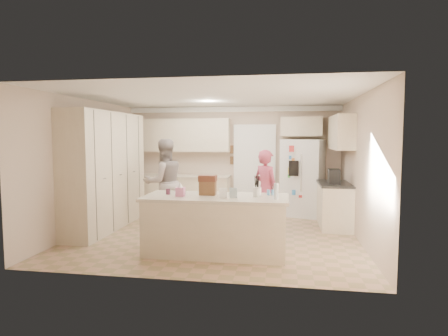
% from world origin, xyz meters
% --- Properties ---
extents(floor, '(5.20, 4.60, 0.02)m').
position_xyz_m(floor, '(0.00, 0.00, -0.01)').
color(floor, '#A57F65').
rests_on(floor, ground).
extents(ceiling, '(5.20, 4.60, 0.02)m').
position_xyz_m(ceiling, '(0.00, 0.00, 2.61)').
color(ceiling, white).
rests_on(ceiling, wall_back).
extents(wall_back, '(5.20, 0.02, 2.60)m').
position_xyz_m(wall_back, '(0.00, 2.31, 1.30)').
color(wall_back, beige).
rests_on(wall_back, ground).
extents(wall_front, '(5.20, 0.02, 2.60)m').
position_xyz_m(wall_front, '(0.00, -2.31, 1.30)').
color(wall_front, beige).
rests_on(wall_front, ground).
extents(wall_left, '(0.02, 4.60, 2.60)m').
position_xyz_m(wall_left, '(-2.61, 0.00, 1.30)').
color(wall_left, beige).
rests_on(wall_left, ground).
extents(wall_right, '(0.02, 4.60, 2.60)m').
position_xyz_m(wall_right, '(2.61, 0.00, 1.30)').
color(wall_right, beige).
rests_on(wall_right, ground).
extents(crown_back, '(5.20, 0.08, 0.12)m').
position_xyz_m(crown_back, '(0.00, 2.26, 2.53)').
color(crown_back, white).
rests_on(crown_back, wall_back).
extents(pantry_bank, '(0.60, 2.60, 2.35)m').
position_xyz_m(pantry_bank, '(-2.30, 0.20, 1.18)').
color(pantry_bank, beige).
rests_on(pantry_bank, floor).
extents(back_base_cab, '(2.20, 0.60, 0.88)m').
position_xyz_m(back_base_cab, '(-1.15, 2.00, 0.44)').
color(back_base_cab, beige).
rests_on(back_base_cab, floor).
extents(back_countertop, '(2.24, 0.63, 0.04)m').
position_xyz_m(back_countertop, '(-1.15, 1.99, 0.90)').
color(back_countertop, beige).
rests_on(back_countertop, back_base_cab).
extents(back_upper_cab, '(2.20, 0.35, 0.80)m').
position_xyz_m(back_upper_cab, '(-1.15, 2.12, 1.90)').
color(back_upper_cab, beige).
rests_on(back_upper_cab, wall_back).
extents(doorway_opening, '(0.90, 0.06, 2.10)m').
position_xyz_m(doorway_opening, '(0.55, 2.28, 1.05)').
color(doorway_opening, black).
rests_on(doorway_opening, floor).
extents(doorway_casing, '(1.02, 0.03, 2.22)m').
position_xyz_m(doorway_casing, '(0.55, 2.24, 1.05)').
color(doorway_casing, white).
rests_on(doorway_casing, floor).
extents(wall_frame_upper, '(0.15, 0.02, 0.20)m').
position_xyz_m(wall_frame_upper, '(0.02, 2.27, 1.55)').
color(wall_frame_upper, brown).
rests_on(wall_frame_upper, wall_back).
extents(wall_frame_lower, '(0.15, 0.02, 0.20)m').
position_xyz_m(wall_frame_lower, '(0.02, 2.27, 1.28)').
color(wall_frame_lower, brown).
rests_on(wall_frame_lower, wall_back).
extents(refrigerator, '(1.07, 0.94, 1.80)m').
position_xyz_m(refrigerator, '(1.70, 2.05, 0.90)').
color(refrigerator, white).
rests_on(refrigerator, floor).
extents(fridge_seam, '(0.02, 0.02, 1.78)m').
position_xyz_m(fridge_seam, '(1.70, 1.70, 0.90)').
color(fridge_seam, gray).
rests_on(fridge_seam, refrigerator).
extents(fridge_dispenser, '(0.22, 0.03, 0.35)m').
position_xyz_m(fridge_dispenser, '(1.48, 1.69, 1.15)').
color(fridge_dispenser, black).
rests_on(fridge_dispenser, refrigerator).
extents(fridge_handle_l, '(0.02, 0.02, 0.85)m').
position_xyz_m(fridge_handle_l, '(1.65, 1.68, 1.05)').
color(fridge_handle_l, silver).
rests_on(fridge_handle_l, refrigerator).
extents(fridge_handle_r, '(0.02, 0.02, 0.85)m').
position_xyz_m(fridge_handle_r, '(1.75, 1.68, 1.05)').
color(fridge_handle_r, silver).
rests_on(fridge_handle_r, refrigerator).
extents(over_fridge_cab, '(0.95, 0.35, 0.45)m').
position_xyz_m(over_fridge_cab, '(1.65, 2.12, 2.10)').
color(over_fridge_cab, beige).
rests_on(over_fridge_cab, wall_back).
extents(right_base_cab, '(0.60, 1.20, 0.88)m').
position_xyz_m(right_base_cab, '(2.30, 1.00, 0.44)').
color(right_base_cab, beige).
rests_on(right_base_cab, floor).
extents(right_countertop, '(0.63, 1.24, 0.04)m').
position_xyz_m(right_countertop, '(2.29, 1.00, 0.90)').
color(right_countertop, '#2D2B28').
rests_on(right_countertop, right_base_cab).
extents(right_upper_cab, '(0.35, 1.50, 0.70)m').
position_xyz_m(right_upper_cab, '(2.43, 1.20, 1.95)').
color(right_upper_cab, beige).
rests_on(right_upper_cab, wall_right).
extents(coffee_maker, '(0.22, 0.28, 0.30)m').
position_xyz_m(coffee_maker, '(2.25, 0.80, 1.07)').
color(coffee_maker, black).
rests_on(coffee_maker, right_countertop).
extents(island_base, '(2.20, 0.90, 0.88)m').
position_xyz_m(island_base, '(0.20, -1.10, 0.44)').
color(island_base, beige).
rests_on(island_base, floor).
extents(island_top, '(2.28, 0.96, 0.05)m').
position_xyz_m(island_top, '(0.20, -1.10, 0.90)').
color(island_top, beige).
rests_on(island_top, island_base).
extents(utensil_crock, '(0.13, 0.13, 0.15)m').
position_xyz_m(utensil_crock, '(0.85, -1.05, 1.00)').
color(utensil_crock, white).
rests_on(utensil_crock, island_top).
extents(tissue_box, '(0.13, 0.13, 0.14)m').
position_xyz_m(tissue_box, '(-0.35, -1.20, 1.00)').
color(tissue_box, pink).
rests_on(tissue_box, island_top).
extents(tissue_plume, '(0.08, 0.08, 0.08)m').
position_xyz_m(tissue_plume, '(-0.35, -1.20, 1.10)').
color(tissue_plume, white).
rests_on(tissue_plume, tissue_box).
extents(dollhouse_body, '(0.26, 0.18, 0.22)m').
position_xyz_m(dollhouse_body, '(0.05, -1.00, 1.04)').
color(dollhouse_body, brown).
rests_on(dollhouse_body, island_top).
extents(dollhouse_roof, '(0.28, 0.20, 0.10)m').
position_xyz_m(dollhouse_roof, '(0.05, -1.00, 1.20)').
color(dollhouse_roof, '#592D1E').
rests_on(dollhouse_roof, dollhouse_body).
extents(jam_jar, '(0.07, 0.07, 0.09)m').
position_xyz_m(jam_jar, '(-0.60, -1.05, 0.97)').
color(jam_jar, '#59263F').
rests_on(jam_jar, island_top).
extents(greeting_card_a, '(0.12, 0.06, 0.16)m').
position_xyz_m(greeting_card_a, '(0.35, -1.30, 1.01)').
color(greeting_card_a, white).
rests_on(greeting_card_a, island_top).
extents(greeting_card_b, '(0.12, 0.05, 0.16)m').
position_xyz_m(greeting_card_b, '(0.50, -1.25, 1.01)').
color(greeting_card_b, silver).
rests_on(greeting_card_b, island_top).
extents(water_bottle, '(0.07, 0.07, 0.24)m').
position_xyz_m(water_bottle, '(1.15, -1.25, 1.04)').
color(water_bottle, silver).
rests_on(water_bottle, island_top).
extents(shaker_salt, '(0.05, 0.05, 0.09)m').
position_xyz_m(shaker_salt, '(1.02, -0.88, 0.97)').
color(shaker_salt, teal).
rests_on(shaker_salt, island_top).
extents(shaker_pepper, '(0.05, 0.05, 0.09)m').
position_xyz_m(shaker_pepper, '(1.09, -0.88, 0.97)').
color(shaker_pepper, teal).
rests_on(shaker_pepper, island_top).
extents(teen_boy, '(1.12, 1.09, 1.82)m').
position_xyz_m(teen_boy, '(-1.21, 0.61, 0.91)').
color(teen_boy, '#9A9592').
rests_on(teen_boy, floor).
extents(teen_girl, '(0.70, 0.67, 1.61)m').
position_xyz_m(teen_girl, '(0.91, 0.59, 0.80)').
color(teen_girl, '#B94F5F').
rests_on(teen_girl, floor).
extents(fridge_magnets, '(0.76, 0.02, 1.44)m').
position_xyz_m(fridge_magnets, '(1.70, 1.69, 0.90)').
color(fridge_magnets, tan).
rests_on(fridge_magnets, refrigerator).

